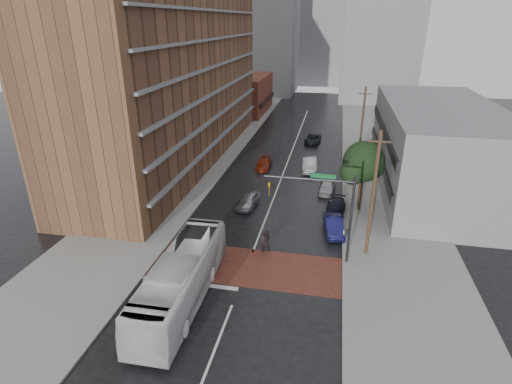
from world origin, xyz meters
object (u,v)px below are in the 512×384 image
(car_travel_a, at_px, (248,200))
(car_parked_far, at_px, (327,186))
(transit_bus, at_px, (181,278))
(pedestrian_b, at_px, (267,242))
(pedestrian_a, at_px, (263,241))
(car_parked_mid, at_px, (335,209))
(suv_travel, at_px, (313,139))
(car_travel_c, at_px, (264,163))
(car_parked_near, at_px, (334,225))
(car_travel_b, at_px, (309,164))

(car_travel_a, height_order, car_parked_far, car_parked_far)
(transit_bus, height_order, pedestrian_b, transit_bus)
(pedestrian_a, bearing_deg, car_parked_mid, 50.76)
(pedestrian_a, distance_m, suv_travel, 31.43)
(car_travel_c, distance_m, suv_travel, 13.29)
(car_travel_c, xyz_separation_m, car_parked_mid, (8.96, -11.57, 0.03))
(transit_bus, relative_size, suv_travel, 2.72)
(suv_travel, height_order, car_parked_far, car_parked_far)
(pedestrian_b, xyz_separation_m, car_parked_near, (5.08, 4.27, -0.23))
(suv_travel, bearing_deg, pedestrian_a, -88.34)
(pedestrian_a, xyz_separation_m, pedestrian_b, (0.40, -0.19, 0.04))
(pedestrian_b, distance_m, car_parked_mid, 9.35)
(transit_bus, bearing_deg, car_travel_c, 87.73)
(suv_travel, xyz_separation_m, car_parked_far, (2.76, -18.38, 0.08))
(suv_travel, height_order, car_parked_mid, car_parked_mid)
(pedestrian_a, xyz_separation_m, car_travel_b, (2.24, 19.41, -0.08))
(car_travel_c, bearing_deg, pedestrian_b, -81.06)
(car_travel_b, relative_size, car_parked_near, 1.15)
(pedestrian_b, height_order, car_parked_mid, pedestrian_b)
(car_travel_b, distance_m, suv_travel, 11.98)
(pedestrian_b, xyz_separation_m, car_parked_mid, (5.17, 7.79, -0.29))
(car_travel_c, distance_m, car_parked_far, 10.10)
(transit_bus, distance_m, car_parked_mid, 17.54)
(car_travel_a, xyz_separation_m, car_travel_c, (-0.52, 11.38, -0.05))
(pedestrian_b, height_order, car_parked_near, pedestrian_b)
(pedestrian_a, relative_size, car_travel_c, 0.42)
(car_travel_a, relative_size, car_parked_near, 0.92)
(transit_bus, height_order, car_travel_b, transit_bus)
(car_parked_near, relative_size, car_parked_far, 1.04)
(pedestrian_a, bearing_deg, car_parked_far, 67.46)
(car_travel_c, xyz_separation_m, car_parked_far, (8.00, -6.17, 0.09))
(car_travel_b, distance_m, car_parked_near, 15.66)
(pedestrian_b, bearing_deg, suv_travel, 72.04)
(car_travel_b, bearing_deg, suv_travel, 86.83)
(pedestrian_b, bearing_deg, car_parked_far, 56.94)
(transit_bus, bearing_deg, suv_travel, 80.45)
(pedestrian_b, bearing_deg, transit_bus, -138.33)
(car_travel_b, xyz_separation_m, car_parked_mid, (3.33, -11.81, -0.16))
(transit_bus, distance_m, car_parked_far, 21.85)
(car_travel_b, xyz_separation_m, car_parked_far, (2.37, -6.41, -0.10))
(suv_travel, bearing_deg, car_travel_b, -83.08)
(car_parked_near, bearing_deg, car_parked_far, 87.09)
(car_parked_near, bearing_deg, car_travel_a, 147.62)
(car_parked_near, bearing_deg, pedestrian_a, -151.81)
(pedestrian_a, height_order, suv_travel, pedestrian_a)
(car_travel_c, bearing_deg, car_travel_b, 0.33)
(pedestrian_b, relative_size, suv_travel, 0.42)
(pedestrian_a, distance_m, car_travel_b, 19.54)
(pedestrian_a, distance_m, car_parked_mid, 9.42)
(pedestrian_b, bearing_deg, pedestrian_a, 139.51)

